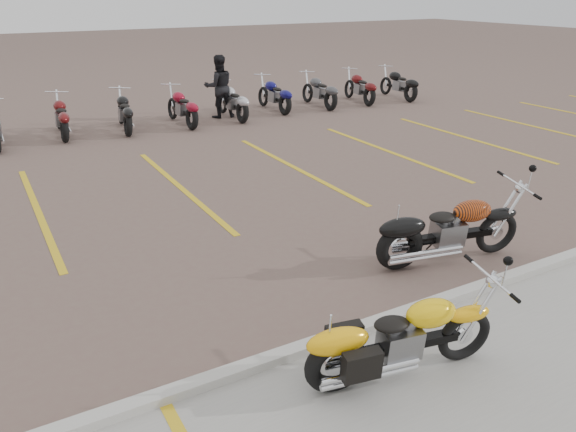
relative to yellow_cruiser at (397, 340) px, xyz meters
name	(u,v)px	position (x,y,z in m)	size (l,w,h in m)	color
ground	(273,267)	(0.06, 2.80, -0.44)	(100.00, 100.00, 0.00)	brown
curb	(354,331)	(0.06, 0.80, -0.38)	(60.00, 0.18, 0.12)	#ADAAA3
parking_stripes	(181,187)	(0.06, 6.80, -0.43)	(38.00, 5.50, 0.01)	gold
yellow_cruiser	(397,340)	(0.00, 0.00, 0.00)	(2.13, 0.53, 0.88)	black
flame_cruiser	(445,232)	(2.32, 1.72, 0.04)	(2.31, 0.61, 0.96)	black
person_b	(219,87)	(3.38, 12.53, 0.51)	(0.92, 0.72, 1.89)	black
bg_bike_row	(122,111)	(0.33, 12.36, 0.11)	(20.57, 2.04, 1.10)	black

